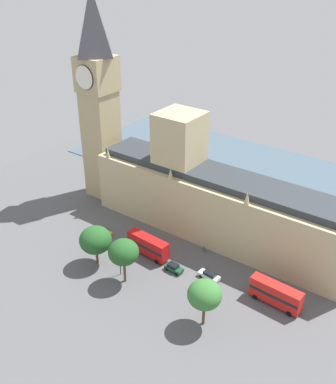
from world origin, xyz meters
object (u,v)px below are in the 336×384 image
at_px(car_dark_green_far_end, 174,268).
at_px(double_decker_bus_near_tower, 276,294).
at_px(double_decker_bus_kerbside, 148,245).
at_px(car_white_midblock, 209,275).
at_px(street_lamp_corner, 120,257).
at_px(plane_tree_by_river_gate, 96,240).
at_px(plane_tree_leading, 205,295).
at_px(parliament_building, 213,200).
at_px(car_yellow_cab_under_trees, 104,232).
at_px(plane_tree_trailing, 124,252).
at_px(clock_tower, 98,94).
at_px(pedestrian_opposite_hall, 204,249).

height_order(car_dark_green_far_end, double_decker_bus_near_tower, double_decker_bus_near_tower).
xyz_separation_m(double_decker_bus_kerbside, double_decker_bus_near_tower, (-2.11, 30.01, 0.00)).
bearing_deg(car_white_midblock, street_lamp_corner, 126.33).
height_order(double_decker_bus_kerbside, plane_tree_by_river_gate, plane_tree_by_river_gate).
relative_size(plane_tree_leading, street_lamp_corner, 1.50).
xyz_separation_m(parliament_building, car_white_midblock, (15.38, 9.05, -8.22)).
bearing_deg(street_lamp_corner, car_yellow_cab_under_trees, -123.44).
xyz_separation_m(double_decker_bus_near_tower, plane_tree_by_river_gate, (11.19, -37.11, 3.58)).
relative_size(plane_tree_trailing, plane_tree_leading, 1.05).
bearing_deg(clock_tower, car_white_midblock, 71.38).
height_order(double_decker_bus_near_tower, plane_tree_by_river_gate, plane_tree_by_river_gate).
height_order(parliament_building, street_lamp_corner, parliament_building).
distance_m(pedestrian_opposite_hall, plane_tree_trailing, 21.13).
bearing_deg(clock_tower, plane_tree_by_river_gate, 40.22).
bearing_deg(car_yellow_cab_under_trees, parliament_building, 128.21).
relative_size(parliament_building, plane_tree_trailing, 6.40).
relative_size(parliament_building, plane_tree_leading, 6.70).
height_order(double_decker_bus_near_tower, pedestrian_opposite_hall, double_decker_bus_near_tower).
relative_size(parliament_building, car_yellow_cab_under_trees, 15.40).
relative_size(double_decker_bus_kerbside, double_decker_bus_near_tower, 1.00).
relative_size(clock_tower, car_dark_green_far_end, 13.00).
bearing_deg(car_white_midblock, plane_tree_by_river_gate, 118.41).
distance_m(clock_tower, plane_tree_by_river_gate, 39.56).
distance_m(parliament_building, double_decker_bus_kerbside, 18.88).
relative_size(double_decker_bus_kerbside, car_dark_green_far_end, 2.51).
relative_size(pedestrian_opposite_hall, plane_tree_leading, 0.16).
xyz_separation_m(car_white_midblock, plane_tree_trailing, (11.12, -13.81, 6.53)).
bearing_deg(double_decker_bus_kerbside, parliament_building, 161.75).
bearing_deg(plane_tree_by_river_gate, pedestrian_opposite_hall, 136.32).
height_order(plane_tree_trailing, street_lamp_corner, plane_tree_trailing).
height_order(plane_tree_trailing, plane_tree_by_river_gate, plane_tree_trailing).
relative_size(double_decker_bus_near_tower, street_lamp_corner, 1.64).
distance_m(car_yellow_cab_under_trees, plane_tree_trailing, 19.54).
bearing_deg(plane_tree_leading, pedestrian_opposite_hall, -147.88).
bearing_deg(plane_tree_by_river_gate, car_white_midblock, 114.11).
height_order(parliament_building, car_white_midblock, parliament_building).
bearing_deg(street_lamp_corner, plane_tree_leading, 85.74).
xyz_separation_m(car_dark_green_far_end, car_white_midblock, (-2.35, 7.56, 0.00)).
xyz_separation_m(double_decker_bus_near_tower, plane_tree_leading, (12.68, -8.47, 4.33)).
relative_size(plane_tree_trailing, street_lamp_corner, 1.57).
bearing_deg(plane_tree_trailing, car_white_midblock, 128.86).
bearing_deg(car_yellow_cab_under_trees, double_decker_bus_kerbside, 89.50).
distance_m(pedestrian_opposite_hall, street_lamp_corner, 20.39).
xyz_separation_m(double_decker_bus_near_tower, street_lamp_corner, (11.05, -30.41, 1.87)).
bearing_deg(car_yellow_cab_under_trees, double_decker_bus_near_tower, 91.85).
xyz_separation_m(parliament_building, plane_tree_by_river_gate, (25.55, -13.68, -2.90)).
height_order(parliament_building, plane_tree_trailing, parliament_building).
distance_m(parliament_building, car_dark_green_far_end, 19.60).
height_order(double_decker_bus_kerbside, street_lamp_corner, street_lamp_corner).
xyz_separation_m(clock_tower, car_yellow_cab_under_trees, (16.00, 14.48, -27.63)).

